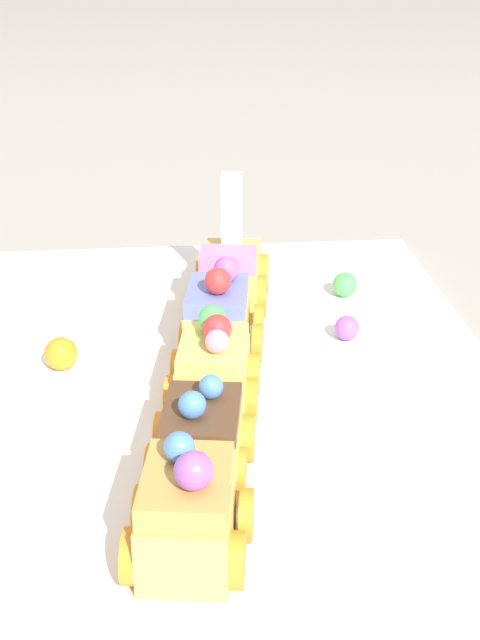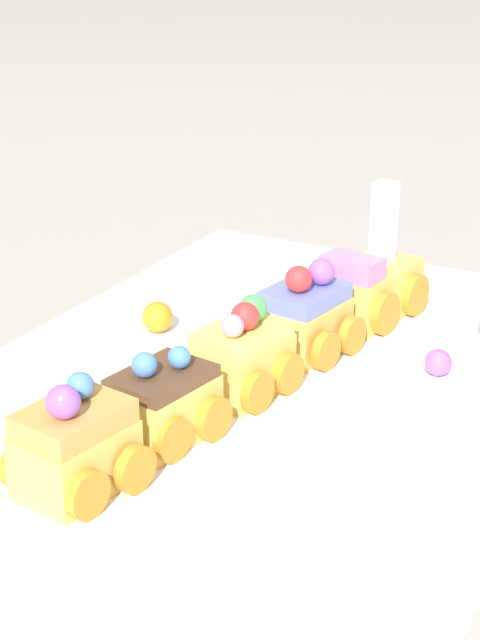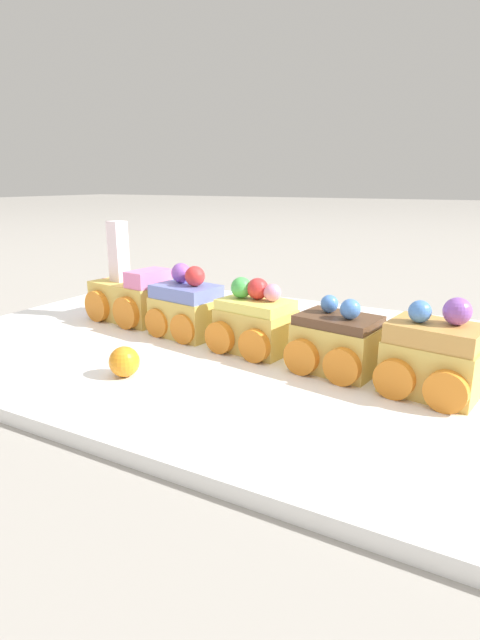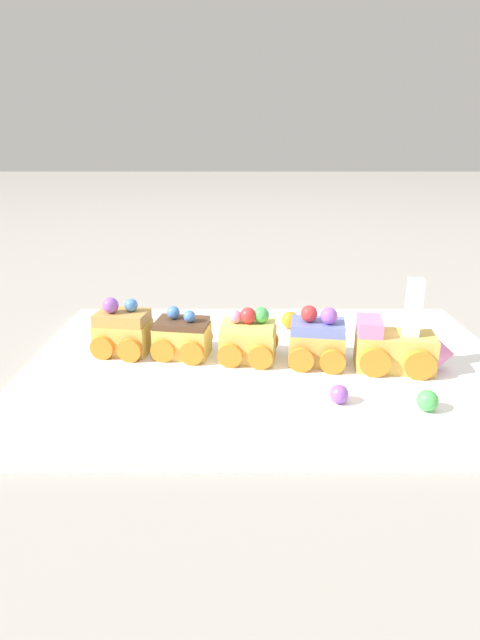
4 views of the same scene
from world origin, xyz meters
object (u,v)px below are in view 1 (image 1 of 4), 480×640
Objects in this scene: cake_car_caramel at (188,516)px; gumball_green at (345,285)px; cake_car_chocolate at (202,441)px; gumball_purple at (347,328)px; gumball_orange at (61,354)px; cake_car_blueberry at (223,317)px; cake_train_locomotive at (231,271)px; cake_car_lemon at (214,371)px.

gumball_green is (0.36, -0.16, -0.02)m from cake_car_caramel.
gumball_purple is (0.19, -0.13, -0.01)m from cake_car_chocolate.
cake_car_caramel is 3.73× the size of gumball_purple.
gumball_orange reaches higher than gumball_green.
cake_car_caramel is (-0.26, 0.04, -0.00)m from cake_car_blueberry.
cake_train_locomotive is 0.37m from cake_car_caramel.
cake_train_locomotive is 4.76× the size of gumball_orange.
cake_car_blueberry is 0.09m from cake_car_lemon.
gumball_purple is (0.10, -0.12, -0.02)m from cake_car_lemon.
cake_car_caramel is at bearing -179.98° from cake_train_locomotive.
cake_car_chocolate is at bearing 180.00° from cake_train_locomotive.
cake_train_locomotive is 1.60× the size of cake_car_lemon.
cake_car_caramel reaches higher than gumball_green.
gumball_green is (0.19, -0.14, -0.02)m from cake_car_lemon.
gumball_green is (-0.00, -0.11, -0.02)m from cake_train_locomotive.
cake_car_chocolate is at bearing 151.75° from gumball_green.
cake_car_chocolate is 0.19m from gumball_orange.
cake_car_blueberry is 0.13m from gumball_orange.
cake_car_chocolate reaches higher than gumball_green.
cake_car_caramel is at bearing 179.99° from cake_car_lemon.
gumball_purple is at bearing -19.83° from cake_car_caramel.
cake_car_lemon is 0.09m from cake_car_chocolate.
cake_train_locomotive is 5.95× the size of gumball_purple.
cake_car_blueberry is 0.11m from gumball_purple.
gumball_green reaches higher than gumball_purple.
cake_car_caramel reaches higher than cake_car_lemon.
gumball_orange is (-0.02, 0.13, -0.02)m from cake_car_blueberry.
cake_car_blueberry is at bearing 94.87° from gumball_purple.
cake_car_lemon is at bearing -0.01° from cake_car_caramel.
gumball_green is at bearing -10.23° from gumball_purple.
cake_car_blueberry is 0.16m from gumball_green.
gumball_purple is at bearing -42.09° from cake_car_lemon.
cake_car_lemon is 2.98× the size of gumball_orange.
cake_car_chocolate is 1.00× the size of cake_car_caramel.
cake_train_locomotive reaches higher than gumball_green.
cake_car_chocolate is 0.08m from cake_car_caramel.
cake_car_blueberry reaches higher than gumball_orange.
cake_car_caramel is 2.98× the size of gumball_orange.
cake_car_lemon is at bearing -0.10° from cake_car_chocolate.
cake_car_blueberry reaches higher than cake_car_lemon.
gumball_green is (0.10, -0.12, -0.02)m from cake_car_blueberry.
cake_car_lemon is at bearing 129.38° from gumball_purple.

